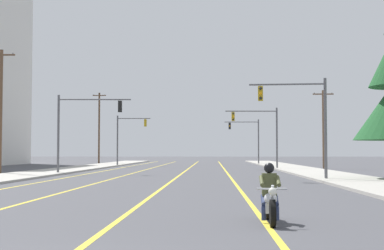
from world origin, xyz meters
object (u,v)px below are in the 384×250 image
object	(u,v)px
utility_pole_left_near	(1,109)
utility_pole_left_far	(99,127)
traffic_signal_mid_left	(127,133)
traffic_signal_near_right	(303,113)
traffic_signal_far_right	(249,135)
traffic_signal_near_left	(80,121)
utility_pole_right_far	(323,127)
traffic_signal_mid_right	(262,128)
motorcycle_with_rider	(270,199)

from	to	relation	value
utility_pole_left_near	utility_pole_left_far	bearing A→B (deg)	90.24
utility_pole_left_far	utility_pole_left_near	bearing A→B (deg)	-89.76
traffic_signal_mid_left	traffic_signal_near_right	bearing A→B (deg)	-65.26
utility_pole_left_near	utility_pole_left_far	size ratio (longest dim) A/B	0.93
traffic_signal_mid_left	traffic_signal_far_right	bearing A→B (deg)	29.50
traffic_signal_near_left	utility_pole_left_far	distance (m)	38.95
utility_pole_right_far	utility_pole_left_far	size ratio (longest dim) A/B	0.78
traffic_signal_near_right	utility_pole_left_near	world-z (taller)	utility_pole_left_near
traffic_signal_near_right	traffic_signal_mid_right	bearing A→B (deg)	91.19
traffic_signal_near_left	traffic_signal_mid_right	size ratio (longest dim) A/B	1.00
traffic_signal_near_right	traffic_signal_far_right	xyz separation A→B (m)	(-0.42, 43.45, 0.01)
traffic_signal_mid_left	utility_pole_right_far	bearing A→B (deg)	-25.40
motorcycle_with_rider	traffic_signal_near_right	size ratio (longest dim) A/B	0.35
traffic_signal_near_left	utility_pole_left_near	distance (m)	6.14
utility_pole_right_far	traffic_signal_far_right	bearing A→B (deg)	108.48
traffic_signal_mid_left	traffic_signal_far_right	world-z (taller)	same
traffic_signal_near_right	utility_pole_left_far	bearing A→B (deg)	114.72
traffic_signal_far_right	utility_pole_right_far	bearing A→B (deg)	-71.52
traffic_signal_near_right	traffic_signal_near_left	xyz separation A→B (m)	(-15.88, 9.51, 0.07)
utility_pole_left_near	traffic_signal_near_right	bearing A→B (deg)	-21.74
traffic_signal_near_right	utility_pole_left_near	xyz separation A→B (m)	(-21.91, 8.74, 0.96)
traffic_signal_mid_right	utility_pole_left_near	distance (m)	25.63
traffic_signal_near_right	utility_pole_left_near	distance (m)	23.61
motorcycle_with_rider	traffic_signal_far_right	xyz separation A→B (m)	(3.73, 63.87, 3.50)
utility_pole_left_near	utility_pole_right_far	size ratio (longest dim) A/B	1.19
utility_pole_right_far	utility_pole_left_near	bearing A→B (deg)	-151.00
traffic_signal_far_right	utility_pole_left_near	distance (m)	40.83
motorcycle_with_rider	traffic_signal_mid_left	distance (m)	56.43
motorcycle_with_rider	traffic_signal_mid_right	bearing A→B (deg)	85.13
traffic_signal_near_left	utility_pole_left_near	size ratio (longest dim) A/B	0.64
traffic_signal_near_left	utility_pole_left_near	world-z (taller)	utility_pole_left_near
traffic_signal_mid_right	traffic_signal_near_left	bearing A→B (deg)	-139.33
traffic_signal_mid_right	utility_pole_left_far	distance (m)	33.21
traffic_signal_far_right	utility_pole_right_far	size ratio (longest dim) A/B	0.76
motorcycle_with_rider	utility_pole_left_near	xyz separation A→B (m)	(-17.76, 29.16, 4.46)
traffic_signal_mid_left	utility_pole_right_far	size ratio (longest dim) A/B	0.76
traffic_signal_near_left	utility_pole_left_far	bearing A→B (deg)	99.15
traffic_signal_mid_left	utility_pole_left_near	size ratio (longest dim) A/B	0.64
traffic_signal_mid_right	utility_pole_left_near	bearing A→B (deg)	-146.83
motorcycle_with_rider	traffic_signal_mid_left	size ratio (longest dim) A/B	0.35
traffic_signal_mid_right	utility_pole_left_near	size ratio (longest dim) A/B	0.64
traffic_signal_near_right	utility_pole_right_far	bearing A→B (deg)	76.06
utility_pole_left_far	traffic_signal_near_right	bearing A→B (deg)	-65.28
motorcycle_with_rider	utility_pole_left_near	distance (m)	34.43
utility_pole_right_far	traffic_signal_mid_right	bearing A→B (deg)	-167.26
traffic_signal_mid_right	traffic_signal_mid_left	distance (m)	19.54
traffic_signal_near_left	utility_pole_left_far	world-z (taller)	utility_pole_left_far
motorcycle_with_rider	traffic_signal_mid_right	distance (m)	43.47
motorcycle_with_rider	traffic_signal_far_right	bearing A→B (deg)	86.65
traffic_signal_near_right	traffic_signal_far_right	bearing A→B (deg)	90.55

